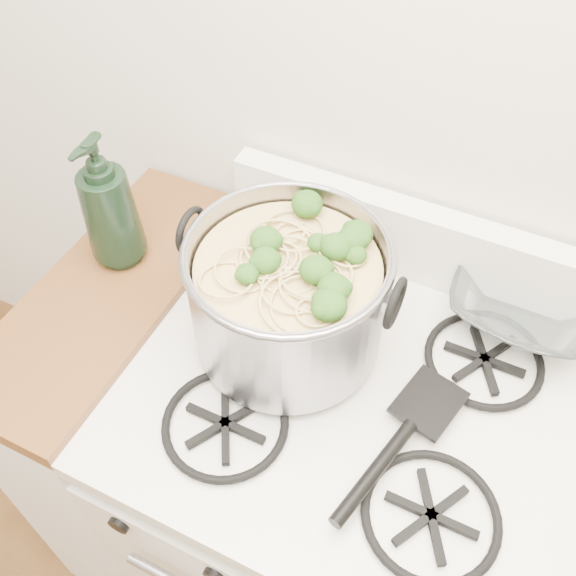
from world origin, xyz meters
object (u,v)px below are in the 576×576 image
at_px(bottle, 107,202).
at_px(spatula, 430,400).
at_px(gas_range, 341,505).
at_px(glass_bowl, 522,307).
at_px(stock_pot, 288,297).

bearing_deg(bottle, spatula, -7.37).
height_order(gas_range, glass_bowl, glass_bowl).
bearing_deg(bottle, stock_pot, -7.41).
relative_size(stock_pot, bottle, 1.31).
height_order(gas_range, stock_pot, stock_pot).
height_order(gas_range, bottle, bottle).
xyz_separation_m(stock_pot, glass_bowl, (0.35, 0.23, -0.09)).
distance_m(spatula, glass_bowl, 0.27).
distance_m(stock_pot, glass_bowl, 0.43).
xyz_separation_m(stock_pot, spatula, (0.26, -0.02, -0.09)).
bearing_deg(bottle, glass_bowl, 12.82).
relative_size(spatula, glass_bowl, 3.04).
height_order(spatula, bottle, bottle).
relative_size(stock_pot, spatula, 1.16).
xyz_separation_m(spatula, bottle, (-0.64, 0.06, 0.12)).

